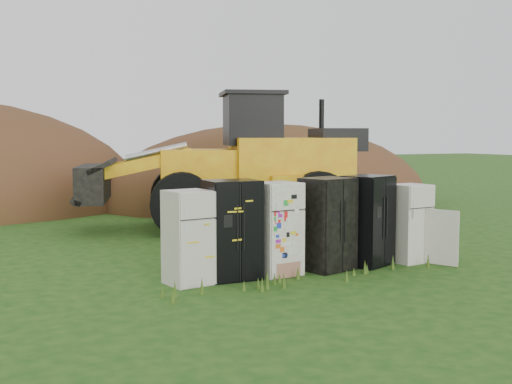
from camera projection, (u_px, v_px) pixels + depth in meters
ground at (305, 272)px, 12.31m from camera, size 120.00×120.00×0.00m
fridge_leftmost at (188, 237)px, 11.22m from camera, size 0.84×0.82×1.65m
fridge_black_side at (232, 230)px, 11.64m from camera, size 0.96×0.76×1.80m
fridge_sticker at (277, 229)px, 11.99m from camera, size 0.86×0.81×1.74m
fridge_dark_mid at (327, 224)px, 12.40m from camera, size 1.09×0.97×1.79m
fridge_black_right at (367, 220)px, 12.87m from camera, size 1.13×1.05×1.81m
fridge_open_door at (409, 223)px, 13.21m from camera, size 0.81×0.76×1.60m
wheel_loader at (218, 160)px, 17.87m from camera, size 8.46×5.25×3.82m
dirt_mound_right at (269, 202)px, 24.94m from camera, size 13.30×9.75×6.10m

